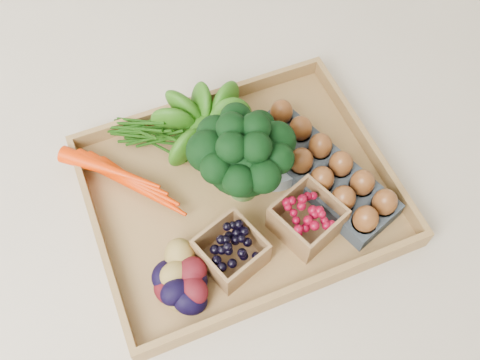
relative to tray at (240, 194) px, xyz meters
name	(u,v)px	position (x,y,z in m)	size (l,w,h in m)	color
ground	(240,196)	(0.00, 0.00, -0.01)	(4.00, 4.00, 0.00)	beige
tray	(240,194)	(0.00, 0.00, 0.00)	(0.55, 0.45, 0.01)	#A17943
carrots	(122,176)	(-0.20, 0.10, 0.03)	(0.22, 0.16, 0.05)	#EA2F00
lettuce	(206,124)	(-0.02, 0.13, 0.07)	(0.13, 0.13, 0.13)	#1C500C
broccoli	(243,169)	(0.01, 0.00, 0.08)	(0.18, 0.18, 0.14)	black
cherry_bowl	(273,158)	(0.08, 0.04, 0.02)	(0.13, 0.13, 0.03)	#8C9EA5
egg_carton	(319,171)	(0.15, -0.03, 0.03)	(0.11, 0.32, 0.04)	#343D43
potatoes	(184,282)	(-0.16, -0.14, 0.05)	(0.14, 0.14, 0.08)	#430A10
punnet_blackberry	(231,251)	(-0.07, -0.12, 0.04)	(0.10, 0.10, 0.07)	black
punnet_raspberry	(307,219)	(0.08, -0.11, 0.04)	(0.10, 0.10, 0.07)	maroon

